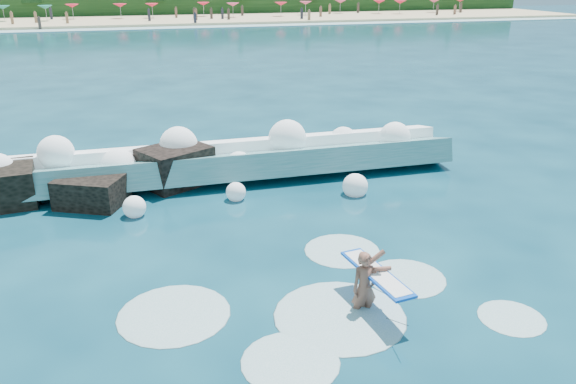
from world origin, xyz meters
The scene contains 11 objects.
ground centered at (0.00, 0.00, 0.00)m, with size 200.00×200.00×0.00m, color #072F3F.
beach centered at (0.00, 78.00, 0.20)m, with size 140.00×20.00×0.40m, color tan.
wet_band centered at (0.00, 67.00, 0.04)m, with size 140.00×5.00×0.08m, color silver.
treeline centered at (0.00, 88.00, 2.50)m, with size 140.00×4.00×5.00m, color black.
breaking_wave centered at (0.02, 7.00, 0.53)m, with size 17.50×2.75×1.51m.
rock_cluster centered at (-4.24, 6.35, 0.48)m, with size 8.45×3.58×1.51m.
surfer_with_board centered at (2.08, -2.20, 0.61)m, with size 1.00×2.86×1.65m.
wave_spray centered at (0.34, 6.85, 0.97)m, with size 14.67×4.34×2.01m.
surf_foam centered at (1.03, -1.76, 0.00)m, with size 8.77×5.92×0.14m.
beach_umbrellas centered at (0.15, 79.45, 2.25)m, with size 112.67×6.63×0.50m.
beachgoers centered at (2.87, 74.94, 1.12)m, with size 100.92×13.28×1.93m.
Camera 1 is at (-2.34, -11.75, 6.79)m, focal length 35.00 mm.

